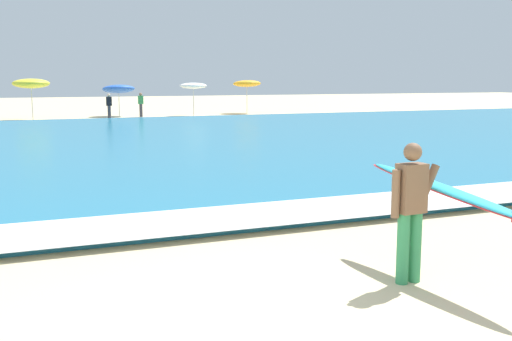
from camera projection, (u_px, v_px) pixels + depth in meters
name	position (u px, v px, depth m)	size (l,w,h in m)	color
sea	(78.00, 145.00, 22.16)	(120.00, 28.00, 0.14)	teal
surf_foam	(166.00, 223.00, 9.89)	(120.00, 1.77, 0.01)	white
surfer_with_board	(428.00, 198.00, 7.38)	(1.00, 2.96, 1.73)	#338E56
beach_umbrella_2	(31.00, 84.00, 36.28)	(2.17, 2.19, 2.51)	beige
beach_umbrella_3	(119.00, 89.00, 39.83)	(2.11, 2.15, 2.16)	beige
beach_umbrella_4	(193.00, 86.00, 40.30)	(1.81, 1.81, 2.21)	beige
beach_umbrella_5	(247.00, 84.00, 43.28)	(1.99, 2.01, 2.41)	beige
beachgoer_near_row_left	(109.00, 106.00, 36.71)	(0.32, 0.20, 1.58)	#383842
beachgoer_near_row_mid	(141.00, 104.00, 39.27)	(0.32, 0.20, 1.58)	#383842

